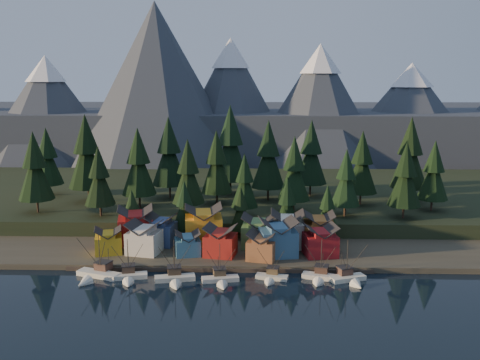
{
  "coord_description": "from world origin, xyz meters",
  "views": [
    {
      "loc": [
        9.19,
        -116.41,
        49.64
      ],
      "look_at": [
        5.07,
        30.0,
        21.43
      ],
      "focal_mm": 40.0,
      "sensor_mm": 36.0,
      "label": 1
    }
  ],
  "objects_px": {
    "boat_6": "(350,273)",
    "house_front_0": "(108,240)",
    "boat_1": "(128,272)",
    "boat_2": "(175,274)",
    "boat_3": "(221,275)",
    "house_back_1": "(161,229)",
    "house_front_1": "(144,237)",
    "house_back_0": "(136,224)",
    "boat_0": "(95,270)",
    "boat_4": "(271,273)",
    "boat_5": "(320,272)"
  },
  "relations": [
    {
      "from": "boat_0",
      "to": "boat_5",
      "type": "bearing_deg",
      "value": 20.2
    },
    {
      "from": "boat_6",
      "to": "house_front_0",
      "type": "relative_size",
      "value": 1.32
    },
    {
      "from": "boat_5",
      "to": "house_front_0",
      "type": "bearing_deg",
      "value": -179.42
    },
    {
      "from": "house_back_0",
      "to": "boat_3",
      "type": "bearing_deg",
      "value": -56.6
    },
    {
      "from": "boat_5",
      "to": "boat_4",
      "type": "bearing_deg",
      "value": -162.84
    },
    {
      "from": "boat_2",
      "to": "boat_6",
      "type": "relative_size",
      "value": 1.01
    },
    {
      "from": "boat_5",
      "to": "house_back_1",
      "type": "distance_m",
      "value": 49.47
    },
    {
      "from": "boat_3",
      "to": "boat_4",
      "type": "xyz_separation_m",
      "value": [
        12.42,
        1.86,
        -0.02
      ]
    },
    {
      "from": "boat_2",
      "to": "boat_3",
      "type": "relative_size",
      "value": 1.09
    },
    {
      "from": "house_back_1",
      "to": "house_back_0",
      "type": "bearing_deg",
      "value": -177.8
    },
    {
      "from": "boat_6",
      "to": "boat_3",
      "type": "bearing_deg",
      "value": 162.02
    },
    {
      "from": "boat_1",
      "to": "boat_2",
      "type": "height_order",
      "value": "boat_2"
    },
    {
      "from": "boat_4",
      "to": "house_front_0",
      "type": "xyz_separation_m",
      "value": [
        -44.74,
        15.33,
        3.34
      ]
    },
    {
      "from": "boat_0",
      "to": "boat_3",
      "type": "bearing_deg",
      "value": 16.34
    },
    {
      "from": "boat_1",
      "to": "boat_2",
      "type": "distance_m",
      "value": 11.91
    },
    {
      "from": "boat_2",
      "to": "house_back_1",
      "type": "height_order",
      "value": "house_back_1"
    },
    {
      "from": "boat_2",
      "to": "boat_3",
      "type": "xyz_separation_m",
      "value": [
        11.29,
        -0.03,
        -0.18
      ]
    },
    {
      "from": "house_front_1",
      "to": "boat_4",
      "type": "bearing_deg",
      "value": -12.8
    },
    {
      "from": "boat_1",
      "to": "boat_2",
      "type": "xyz_separation_m",
      "value": [
        11.85,
        -1.16,
        0.0
      ]
    },
    {
      "from": "boat_6",
      "to": "house_front_1",
      "type": "distance_m",
      "value": 56.7
    },
    {
      "from": "boat_3",
      "to": "boat_6",
      "type": "bearing_deg",
      "value": -8.81
    },
    {
      "from": "boat_1",
      "to": "house_back_1",
      "type": "height_order",
      "value": "house_back_1"
    },
    {
      "from": "boat_3",
      "to": "house_back_0",
      "type": "height_order",
      "value": "house_back_0"
    },
    {
      "from": "boat_0",
      "to": "boat_6",
      "type": "distance_m",
      "value": 63.46
    },
    {
      "from": "boat_0",
      "to": "boat_5",
      "type": "relative_size",
      "value": 1.12
    },
    {
      "from": "boat_2",
      "to": "boat_5",
      "type": "distance_m",
      "value": 35.91
    },
    {
      "from": "house_back_0",
      "to": "house_back_1",
      "type": "distance_m",
      "value": 7.79
    },
    {
      "from": "house_back_0",
      "to": "boat_0",
      "type": "bearing_deg",
      "value": -113.54
    },
    {
      "from": "house_back_0",
      "to": "house_back_1",
      "type": "relative_size",
      "value": 1.29
    },
    {
      "from": "boat_1",
      "to": "boat_5",
      "type": "relative_size",
      "value": 1.0
    },
    {
      "from": "boat_2",
      "to": "house_front_1",
      "type": "height_order",
      "value": "house_front_1"
    },
    {
      "from": "house_front_1",
      "to": "house_back_1",
      "type": "bearing_deg",
      "value": 78.04
    },
    {
      "from": "boat_2",
      "to": "boat_3",
      "type": "bearing_deg",
      "value": -11.88
    },
    {
      "from": "boat_1",
      "to": "house_front_1",
      "type": "bearing_deg",
      "value": 75.24
    },
    {
      "from": "boat_3",
      "to": "boat_1",
      "type": "bearing_deg",
      "value": 165.89
    },
    {
      "from": "boat_1",
      "to": "boat_2",
      "type": "bearing_deg",
      "value": -17.74
    },
    {
      "from": "boat_2",
      "to": "boat_5",
      "type": "height_order",
      "value": "boat_2"
    },
    {
      "from": "house_back_0",
      "to": "boat_1",
      "type": "bearing_deg",
      "value": -93.98
    },
    {
      "from": "house_front_0",
      "to": "house_back_1",
      "type": "height_order",
      "value": "house_back_1"
    },
    {
      "from": "house_front_0",
      "to": "boat_5",
      "type": "bearing_deg",
      "value": -28.88
    },
    {
      "from": "boat_5",
      "to": "house_front_1",
      "type": "bearing_deg",
      "value": 177.31
    },
    {
      "from": "boat_0",
      "to": "house_back_1",
      "type": "xyz_separation_m",
      "value": [
        12.63,
        23.37,
        3.88
      ]
    },
    {
      "from": "boat_1",
      "to": "house_back_0",
      "type": "xyz_separation_m",
      "value": [
        -3.53,
        25.15,
        5.07
      ]
    },
    {
      "from": "boat_3",
      "to": "boat_0",
      "type": "bearing_deg",
      "value": 165.26
    },
    {
      "from": "boat_5",
      "to": "boat_1",
      "type": "bearing_deg",
      "value": -163.42
    },
    {
      "from": "boat_1",
      "to": "house_front_0",
      "type": "bearing_deg",
      "value": 107.65
    },
    {
      "from": "boat_1",
      "to": "boat_3",
      "type": "bearing_deg",
      "value": -15.11
    },
    {
      "from": "boat_0",
      "to": "boat_2",
      "type": "distance_m",
      "value": 20.46
    },
    {
      "from": "boat_0",
      "to": "boat_1",
      "type": "bearing_deg",
      "value": 14.64
    },
    {
      "from": "house_front_1",
      "to": "boat_6",
      "type": "bearing_deg",
      "value": -5.26
    }
  ]
}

